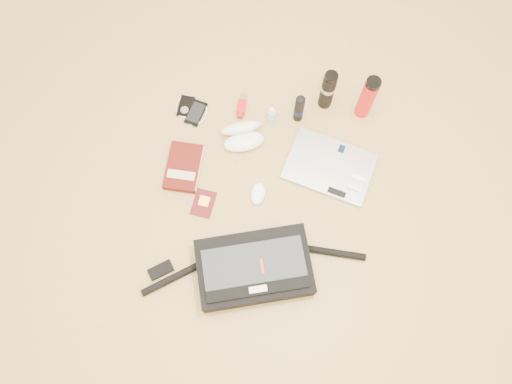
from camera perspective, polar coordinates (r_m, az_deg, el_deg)
ground at (r=2.10m, az=0.90°, el=-1.57°), size 4.00×4.00×0.00m
messenger_bag at (r=1.98m, az=-0.27°, el=-8.70°), size 0.90×0.35×0.13m
laptop at (r=2.16m, az=8.43°, el=2.83°), size 0.42×0.36×0.03m
book at (r=2.15m, az=-8.23°, el=2.81°), size 0.16×0.23×0.04m
passport at (r=2.11m, az=-6.02°, el=-1.28°), size 0.11×0.14×0.01m
mouse at (r=2.09m, az=0.23°, el=-0.20°), size 0.07×0.11×0.03m
sunglasses_case at (r=2.17m, az=-1.55°, el=6.54°), size 0.21×0.19×0.10m
ipod at (r=2.29m, az=-8.03°, el=9.66°), size 0.10×0.11×0.01m
phone at (r=2.27m, az=-6.88°, el=8.95°), size 0.13×0.14×0.01m
inhaler at (r=2.26m, az=-1.65°, el=9.79°), size 0.04×0.12×0.03m
spray_bottle at (r=2.19m, az=1.80°, el=8.66°), size 0.03×0.03×0.12m
aerosol_can at (r=2.18m, az=4.95°, el=9.50°), size 0.04×0.04×0.18m
thermos_black at (r=2.20m, az=8.21°, el=11.48°), size 0.07×0.07×0.23m
thermos_red at (r=2.21m, az=12.61°, el=10.50°), size 0.09×0.09×0.25m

